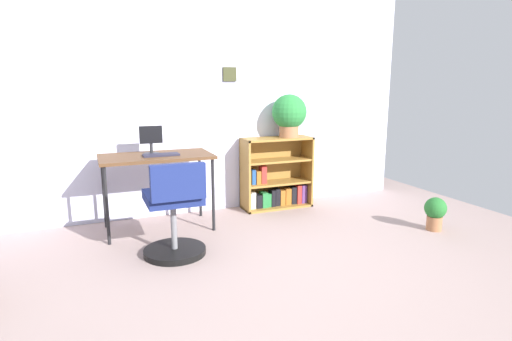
{
  "coord_description": "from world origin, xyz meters",
  "views": [
    {
      "loc": [
        -1.09,
        -2.34,
        1.41
      ],
      "look_at": [
        0.33,
        1.11,
        0.64
      ],
      "focal_mm": 29.37,
      "sensor_mm": 36.0,
      "label": 1
    }
  ],
  "objects_px": {
    "keyboard": "(161,155)",
    "potted_plant_on_shelf": "(289,114)",
    "desk": "(156,161)",
    "potted_plant_floor": "(435,212)",
    "bookshelf_low": "(275,177)",
    "office_chair": "(175,215)",
    "monitor": "(151,140)"
  },
  "relations": [
    {
      "from": "keyboard",
      "to": "potted_plant_on_shelf",
      "type": "distance_m",
      "value": 1.56
    },
    {
      "from": "desk",
      "to": "potted_plant_floor",
      "type": "bearing_deg",
      "value": -23.04
    },
    {
      "from": "desk",
      "to": "potted_plant_on_shelf",
      "type": "bearing_deg",
      "value": 8.25
    },
    {
      "from": "bookshelf_low",
      "to": "potted_plant_floor",
      "type": "xyz_separation_m",
      "value": [
        1.11,
        -1.33,
        -0.16
      ]
    },
    {
      "from": "keyboard",
      "to": "potted_plant_floor",
      "type": "relative_size",
      "value": 1.02
    },
    {
      "from": "keyboard",
      "to": "office_chair",
      "type": "distance_m",
      "value": 0.78
    },
    {
      "from": "bookshelf_low",
      "to": "desk",
      "type": "bearing_deg",
      "value": -168.87
    },
    {
      "from": "bookshelf_low",
      "to": "potted_plant_floor",
      "type": "bearing_deg",
      "value": -50.23
    },
    {
      "from": "office_chair",
      "to": "potted_plant_on_shelf",
      "type": "distance_m",
      "value": 1.94
    },
    {
      "from": "keyboard",
      "to": "monitor",
      "type": "bearing_deg",
      "value": 120.59
    },
    {
      "from": "keyboard",
      "to": "potted_plant_on_shelf",
      "type": "relative_size",
      "value": 0.7
    },
    {
      "from": "monitor",
      "to": "office_chair",
      "type": "xyz_separation_m",
      "value": [
        0.04,
        -0.8,
        -0.52
      ]
    },
    {
      "from": "monitor",
      "to": "potted_plant_on_shelf",
      "type": "xyz_separation_m",
      "value": [
        1.56,
        0.17,
        0.2
      ]
    },
    {
      "from": "monitor",
      "to": "bookshelf_low",
      "type": "bearing_deg",
      "value": 8.73
    },
    {
      "from": "monitor",
      "to": "office_chair",
      "type": "bearing_deg",
      "value": -86.77
    },
    {
      "from": "keyboard",
      "to": "bookshelf_low",
      "type": "xyz_separation_m",
      "value": [
        1.35,
        0.34,
        -0.4
      ]
    },
    {
      "from": "keyboard",
      "to": "desk",
      "type": "bearing_deg",
      "value": 120.68
    },
    {
      "from": "monitor",
      "to": "potted_plant_on_shelf",
      "type": "height_order",
      "value": "potted_plant_on_shelf"
    },
    {
      "from": "bookshelf_low",
      "to": "office_chair",
      "type": "bearing_deg",
      "value": -143.53
    },
    {
      "from": "bookshelf_low",
      "to": "monitor",
      "type": "bearing_deg",
      "value": -171.27
    },
    {
      "from": "office_chair",
      "to": "potted_plant_floor",
      "type": "relative_size",
      "value": 2.49
    },
    {
      "from": "desk",
      "to": "potted_plant_floor",
      "type": "relative_size",
      "value": 3.2
    },
    {
      "from": "office_chair",
      "to": "potted_plant_floor",
      "type": "xyz_separation_m",
      "value": [
        2.48,
        -0.32,
        -0.18
      ]
    },
    {
      "from": "keyboard",
      "to": "office_chair",
      "type": "bearing_deg",
      "value": -92.09
    },
    {
      "from": "potted_plant_on_shelf",
      "to": "potted_plant_floor",
      "type": "height_order",
      "value": "potted_plant_on_shelf"
    },
    {
      "from": "keyboard",
      "to": "potted_plant_floor",
      "type": "bearing_deg",
      "value": -22.1
    },
    {
      "from": "monitor",
      "to": "office_chair",
      "type": "relative_size",
      "value": 0.34
    },
    {
      "from": "potted_plant_on_shelf",
      "to": "bookshelf_low",
      "type": "bearing_deg",
      "value": 161.02
    },
    {
      "from": "desk",
      "to": "bookshelf_low",
      "type": "relative_size",
      "value": 1.29
    },
    {
      "from": "monitor",
      "to": "potted_plant_floor",
      "type": "height_order",
      "value": "monitor"
    },
    {
      "from": "desk",
      "to": "bookshelf_low",
      "type": "distance_m",
      "value": 1.45
    },
    {
      "from": "monitor",
      "to": "office_chair",
      "type": "height_order",
      "value": "monitor"
    }
  ]
}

